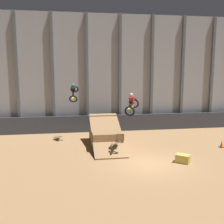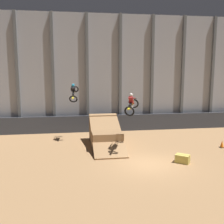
{
  "view_description": "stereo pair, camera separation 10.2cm",
  "coord_description": "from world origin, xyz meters",
  "px_view_note": "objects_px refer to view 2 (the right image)",
  "views": [
    {
      "loc": [
        -4.97,
        -16.12,
        6.16
      ],
      "look_at": [
        -1.64,
        5.34,
        2.71
      ],
      "focal_mm": 42.0,
      "sensor_mm": 36.0,
      "label": 1
    },
    {
      "loc": [
        -4.86,
        -16.14,
        6.16
      ],
      "look_at": [
        -1.64,
        5.34,
        2.71
      ],
      "focal_mm": 42.0,
      "sensor_mm": 36.0,
      "label": 2
    }
  ],
  "objects_px": {
    "dirt_ramp": "(105,135)",
    "rider_bike_left_air": "(74,92)",
    "traffic_cone_near_ramp": "(222,144)",
    "hay_bale_trackside": "(183,159)",
    "rider_bike_right_air": "(131,104)"
  },
  "relations": [
    {
      "from": "traffic_cone_near_ramp",
      "to": "hay_bale_trackside",
      "type": "xyz_separation_m",
      "value": [
        -4.6,
        -2.87,
        -0.0
      ]
    },
    {
      "from": "rider_bike_left_air",
      "to": "traffic_cone_near_ramp",
      "type": "distance_m",
      "value": 13.1
    },
    {
      "from": "rider_bike_right_air",
      "to": "hay_bale_trackside",
      "type": "xyz_separation_m",
      "value": [
        3.09,
        -2.07,
        -3.49
      ]
    },
    {
      "from": "rider_bike_left_air",
      "to": "hay_bale_trackside",
      "type": "height_order",
      "value": "rider_bike_left_air"
    },
    {
      "from": "traffic_cone_near_ramp",
      "to": "hay_bale_trackside",
      "type": "distance_m",
      "value": 5.42
    },
    {
      "from": "hay_bale_trackside",
      "to": "rider_bike_right_air",
      "type": "bearing_deg",
      "value": 146.2
    },
    {
      "from": "rider_bike_right_air",
      "to": "traffic_cone_near_ramp",
      "type": "xyz_separation_m",
      "value": [
        7.7,
        0.8,
        -3.49
      ]
    },
    {
      "from": "hay_bale_trackside",
      "to": "rider_bike_left_air",
      "type": "bearing_deg",
      "value": 135.36
    },
    {
      "from": "rider_bike_right_air",
      "to": "rider_bike_left_air",
      "type": "bearing_deg",
      "value": 155.6
    },
    {
      "from": "rider_bike_right_air",
      "to": "traffic_cone_near_ramp",
      "type": "bearing_deg",
      "value": 32.41
    },
    {
      "from": "dirt_ramp",
      "to": "hay_bale_trackside",
      "type": "xyz_separation_m",
      "value": [
        4.6,
        -5.24,
        -0.53
      ]
    },
    {
      "from": "dirt_ramp",
      "to": "rider_bike_left_air",
      "type": "height_order",
      "value": "rider_bike_left_air"
    },
    {
      "from": "dirt_ramp",
      "to": "rider_bike_right_air",
      "type": "bearing_deg",
      "value": -64.48
    },
    {
      "from": "hay_bale_trackside",
      "to": "dirt_ramp",
      "type": "bearing_deg",
      "value": 131.33
    },
    {
      "from": "dirt_ramp",
      "to": "rider_bike_right_air",
      "type": "distance_m",
      "value": 4.59
    }
  ]
}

